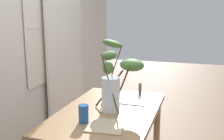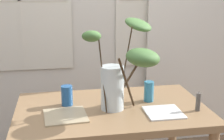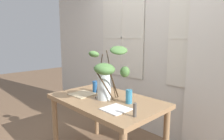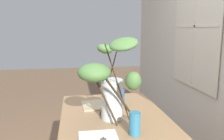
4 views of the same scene
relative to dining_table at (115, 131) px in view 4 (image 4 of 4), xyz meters
name	(u,v)px [view 4 (image 4 of 4)]	position (x,y,z in m)	size (l,w,h in m)	color
dining_table	(115,131)	(0.00, 0.00, 0.00)	(1.31, 0.81, 0.78)	#93704C
vase_with_branches	(110,84)	(0.07, -0.05, 0.38)	(0.53, 0.46, 0.64)	silver
drinking_glass_blue_left	(120,97)	(-0.30, 0.09, 0.17)	(0.08, 0.08, 0.14)	#235693
drinking_glass_blue_right	(135,124)	(0.29, 0.07, 0.18)	(0.07, 0.07, 0.15)	teal
plate_square_left	(98,105)	(-0.32, -0.10, 0.11)	(0.27, 0.27, 0.01)	tan
plate_square_right	(99,139)	(0.32, -0.16, 0.11)	(0.24, 0.24, 0.01)	white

